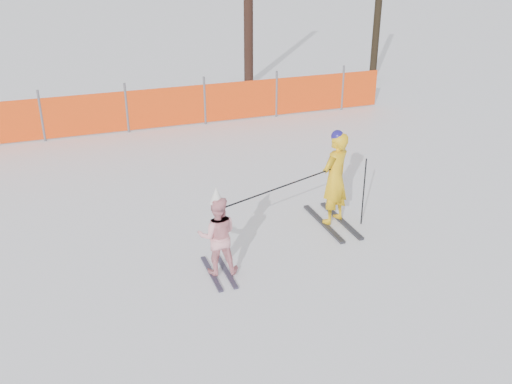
% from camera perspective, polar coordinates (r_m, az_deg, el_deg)
% --- Properties ---
extents(ground, '(120.00, 120.00, 0.00)m').
position_cam_1_polar(ground, '(8.63, 1.14, -7.36)').
color(ground, white).
rests_on(ground, ground).
extents(adult, '(0.69, 1.44, 1.67)m').
position_cam_1_polar(adult, '(9.58, 7.89, 1.35)').
color(adult, black).
rests_on(adult, ground).
extents(child, '(0.67, 0.98, 1.38)m').
position_cam_1_polar(child, '(8.15, -3.87, -4.33)').
color(child, black).
rests_on(child, ground).
extents(ski_poles, '(2.65, 0.81, 1.20)m').
position_cam_1_polar(ski_poles, '(9.02, 5.62, 0.31)').
color(ski_poles, black).
rests_on(ski_poles, ground).
extents(safety_fence, '(15.10, 0.06, 1.25)m').
position_cam_1_polar(safety_fence, '(14.59, -14.78, 7.68)').
color(safety_fence, '#595960').
rests_on(safety_fence, ground).
extents(tree_trunks, '(4.52, 1.04, 5.55)m').
position_cam_1_polar(tree_trunks, '(19.18, 3.89, 18.54)').
color(tree_trunks, black).
rests_on(tree_trunks, ground).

